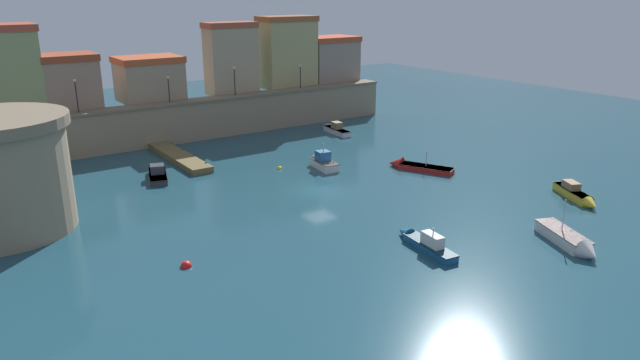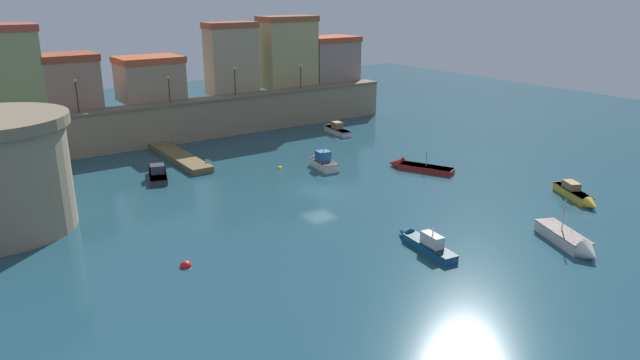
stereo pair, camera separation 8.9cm
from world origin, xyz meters
name	(u,v)px [view 2 (the right image)]	position (x,y,z in m)	size (l,w,h in m)	color
ground_plane	(319,190)	(0.00, 0.00, 0.00)	(135.37, 135.37, 0.00)	#1E4756
quay_wall	(206,118)	(0.00, 23.71, 2.36)	(51.00, 2.60, 4.68)	gray
old_town_backdrop	(184,65)	(-0.79, 27.20, 8.31)	(48.82, 5.55, 9.22)	#8C9560
pier_dock	(179,157)	(-6.42, 16.38, 0.30)	(2.18, 12.35, 0.70)	brown
quay_lamp_0	(76,90)	(-14.14, 23.71, 7.01)	(0.32, 0.32, 3.50)	black
quay_lamp_1	(169,85)	(-4.22, 23.71, 6.71)	(0.32, 0.32, 2.99)	black
quay_lamp_2	(235,76)	(4.07, 23.71, 6.97)	(0.32, 0.32, 3.44)	black
quay_lamp_3	(301,72)	(13.55, 23.71, 6.75)	(0.32, 0.32, 3.06)	black
moored_boat_0	(322,162)	(4.28, 5.73, 0.56)	(2.17, 4.63, 2.87)	silver
moored_boat_1	(423,242)	(-1.00, -13.95, 0.40)	(1.80, 6.00, 2.05)	#195689
moored_boat_2	(577,195)	(16.39, -14.45, 0.45)	(3.61, 5.68, 1.48)	gold
moored_boat_3	(158,172)	(-10.26, 12.24, 0.38)	(3.24, 6.12, 1.79)	#333338
moored_boat_4	(334,129)	(14.10, 17.02, 0.44)	(1.84, 6.19, 1.71)	silver
moored_boat_5	(55,167)	(-17.89, 19.72, 0.37)	(2.65, 4.97, 2.27)	gold
moored_boat_6	(414,166)	(11.35, -0.08, 0.27)	(4.28, 6.61, 2.51)	red
moored_boat_7	(570,241)	(7.36, -19.69, 0.44)	(3.72, 6.13, 3.39)	silver
mooring_buoy_0	(280,169)	(0.53, 7.63, 0.00)	(0.49, 0.49, 0.49)	yellow
mooring_buoy_1	(186,266)	(-15.55, -7.36, 0.00)	(0.74, 0.74, 0.74)	red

